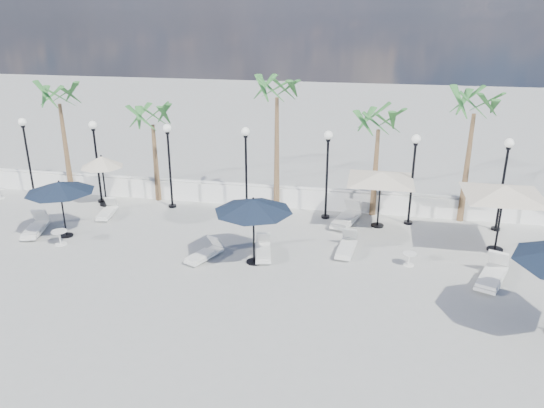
% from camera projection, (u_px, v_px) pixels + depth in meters
% --- Properties ---
extents(ground, '(100.00, 100.00, 0.00)m').
position_uv_depth(ground, '(202.00, 282.00, 17.65)').
color(ground, '#989894').
rests_on(ground, ground).
extents(balustrade, '(26.00, 0.30, 1.01)m').
position_uv_depth(balustrade, '(252.00, 195.00, 24.38)').
color(balustrade, white).
rests_on(balustrade, ground).
extents(lamppost_0, '(0.36, 0.36, 3.84)m').
position_uv_depth(lamppost_0, '(26.00, 147.00, 24.61)').
color(lamppost_0, black).
rests_on(lamppost_0, ground).
extents(lamppost_1, '(0.36, 0.36, 3.84)m').
position_uv_depth(lamppost_1, '(96.00, 150.00, 23.99)').
color(lamppost_1, black).
rests_on(lamppost_1, ground).
extents(lamppost_2, '(0.36, 0.36, 3.84)m').
position_uv_depth(lamppost_2, '(169.00, 154.00, 23.37)').
color(lamppost_2, black).
rests_on(lamppost_2, ground).
extents(lamppost_3, '(0.36, 0.36, 3.84)m').
position_uv_depth(lamppost_3, '(246.00, 158.00, 22.75)').
color(lamppost_3, black).
rests_on(lamppost_3, ground).
extents(lamppost_4, '(0.36, 0.36, 3.84)m').
position_uv_depth(lamppost_4, '(327.00, 163.00, 22.13)').
color(lamppost_4, black).
rests_on(lamppost_4, ground).
extents(lamppost_5, '(0.36, 0.36, 3.84)m').
position_uv_depth(lamppost_5, '(413.00, 167.00, 21.51)').
color(lamppost_5, black).
rests_on(lamppost_5, ground).
extents(lamppost_6, '(0.36, 0.36, 3.84)m').
position_uv_depth(lamppost_6, '(505.00, 172.00, 20.89)').
color(lamppost_6, black).
rests_on(lamppost_6, ground).
extents(palm_0, '(2.60, 2.60, 5.50)m').
position_uv_depth(palm_0, '(59.00, 101.00, 24.36)').
color(palm_0, brown).
rests_on(palm_0, ground).
extents(palm_1, '(2.60, 2.60, 4.70)m').
position_uv_depth(palm_1, '(152.00, 121.00, 23.84)').
color(palm_1, brown).
rests_on(palm_1, ground).
extents(palm_2, '(2.60, 2.60, 6.10)m').
position_uv_depth(palm_2, '(277.00, 95.00, 22.35)').
color(palm_2, brown).
rests_on(palm_2, ground).
extents(palm_3, '(2.60, 2.60, 4.90)m').
position_uv_depth(palm_3, '(379.00, 126.00, 22.00)').
color(palm_3, brown).
rests_on(palm_3, ground).
extents(palm_4, '(2.60, 2.60, 5.70)m').
position_uv_depth(palm_4, '(474.00, 110.00, 21.07)').
color(palm_4, brown).
rests_on(palm_4, ground).
extents(lounger_1, '(1.11, 1.99, 0.71)m').
position_uv_depth(lounger_1, '(35.00, 228.00, 21.35)').
color(lounger_1, silver).
rests_on(lounger_1, ground).
extents(lounger_2, '(0.79, 1.69, 0.61)m').
position_uv_depth(lounger_2, '(107.00, 212.00, 23.12)').
color(lounger_2, silver).
rests_on(lounger_2, ground).
extents(lounger_3, '(0.90, 1.77, 0.63)m').
position_uv_depth(lounger_3, '(263.00, 251.00, 19.42)').
color(lounger_3, silver).
rests_on(lounger_3, ground).
extents(lounger_4, '(1.13, 1.72, 0.62)m').
position_uv_depth(lounger_4, '(205.00, 254.00, 19.21)').
color(lounger_4, silver).
rests_on(lounger_4, ground).
extents(lounger_5, '(1.24, 2.24, 0.80)m').
position_uv_depth(lounger_5, '(346.00, 218.00, 22.29)').
color(lounger_5, silver).
rests_on(lounger_5, ground).
extents(lounger_6, '(1.41, 2.19, 0.78)m').
position_uv_depth(lounger_6, '(492.00, 275.00, 17.53)').
color(lounger_6, silver).
rests_on(lounger_6, ground).
extents(lounger_7, '(0.77, 1.82, 0.66)m').
position_uv_depth(lounger_7, '(346.00, 247.00, 19.70)').
color(lounger_7, silver).
rests_on(lounger_7, ground).
extents(side_table_1, '(0.59, 0.59, 0.57)m').
position_uv_depth(side_table_1, '(60.00, 236.00, 20.31)').
color(side_table_1, silver).
rests_on(side_table_1, ground).
extents(side_table_2, '(0.48, 0.48, 0.47)m').
position_uv_depth(side_table_2, '(409.00, 258.00, 18.70)').
color(side_table_2, silver).
rests_on(side_table_2, ground).
extents(parasol_navy_left, '(2.65, 2.65, 2.34)m').
position_uv_depth(parasol_navy_left, '(60.00, 187.00, 20.46)').
color(parasol_navy_left, black).
rests_on(parasol_navy_left, ground).
extents(parasol_navy_mid, '(2.78, 2.78, 2.49)m').
position_uv_depth(parasol_navy_mid, '(253.00, 206.00, 18.23)').
color(parasol_navy_mid, black).
rests_on(parasol_navy_mid, ground).
extents(parasol_cream_sq_a, '(5.20, 5.20, 2.55)m').
position_uv_depth(parasol_cream_sq_a, '(381.00, 172.00, 21.31)').
color(parasol_cream_sq_a, black).
rests_on(parasol_cream_sq_a, ground).
extents(parasol_cream_sq_b, '(5.54, 5.54, 2.78)m').
position_uv_depth(parasol_cream_sq_b, '(505.00, 186.00, 19.06)').
color(parasol_cream_sq_b, black).
rests_on(parasol_cream_sq_b, ground).
extents(parasol_cream_small, '(1.94, 1.94, 2.38)m').
position_uv_depth(parasol_cream_small, '(102.00, 162.00, 23.81)').
color(parasol_cream_small, black).
rests_on(parasol_cream_small, ground).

